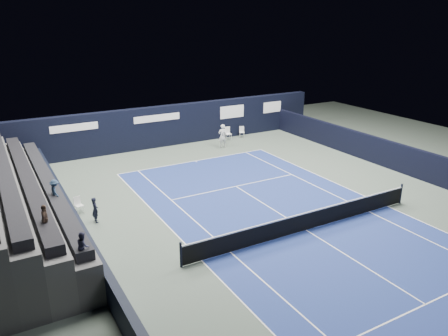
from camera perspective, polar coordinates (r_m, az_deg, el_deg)
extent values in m
plane|color=#49574D|center=(22.37, 7.42, -6.02)|extent=(48.00, 48.00, 0.00)
cube|color=navy|center=(20.98, 10.70, -7.99)|extent=(10.97, 23.77, 0.01)
cube|color=black|center=(31.61, 18.53, 2.45)|extent=(0.30, 22.00, 1.80)
cube|color=silver|center=(35.33, 0.56, 4.47)|extent=(0.51, 0.50, 0.04)
cube|color=silver|center=(35.45, 0.43, 4.99)|extent=(0.46, 0.10, 0.55)
cylinder|color=silver|center=(35.63, 0.74, 4.19)|extent=(0.03, 0.03, 0.48)
cylinder|color=silver|center=(35.49, 0.15, 4.13)|extent=(0.03, 0.03, 0.48)
cylinder|color=silver|center=(35.30, 0.96, 4.05)|extent=(0.03, 0.03, 0.48)
cylinder|color=silver|center=(35.16, 0.37, 3.99)|extent=(0.03, 0.03, 0.48)
cube|color=white|center=(35.45, 0.42, 5.13)|extent=(0.38, 0.14, 0.35)
cube|color=silver|center=(36.13, 2.35, 4.68)|extent=(0.52, 0.51, 0.04)
cube|color=silver|center=(36.24, 2.32, 5.13)|extent=(0.37, 0.19, 0.47)
cylinder|color=silver|center=(36.36, 2.59, 4.43)|extent=(0.02, 0.02, 0.42)
cylinder|color=silver|center=(36.31, 2.05, 4.42)|extent=(0.02, 0.02, 0.42)
cylinder|color=silver|center=(36.05, 2.65, 4.30)|extent=(0.02, 0.02, 0.42)
cylinder|color=silver|center=(36.01, 2.11, 4.29)|extent=(0.02, 0.02, 0.42)
cube|color=silver|center=(23.40, -18.41, -4.68)|extent=(0.46, 0.44, 0.04)
cube|color=silver|center=(23.46, -18.66, -4.05)|extent=(0.36, 0.13, 0.44)
cylinder|color=silver|center=(23.67, -18.19, -4.90)|extent=(0.02, 0.02, 0.39)
cylinder|color=silver|center=(23.54, -18.87, -5.11)|extent=(0.02, 0.02, 0.39)
cylinder|color=silver|center=(23.42, -17.84, -5.12)|extent=(0.02, 0.02, 0.39)
cylinder|color=silver|center=(23.29, -18.52, -5.34)|extent=(0.02, 0.02, 0.39)
imported|color=black|center=(22.03, -16.48, -5.27)|extent=(0.35, 0.49, 1.29)
cube|color=white|center=(30.25, -3.80, 0.94)|extent=(10.97, 0.06, 0.00)
cube|color=white|center=(24.62, 20.59, -4.71)|extent=(0.06, 23.77, 0.00)
cube|color=white|center=(18.28, -2.93, -12.00)|extent=(0.06, 23.77, 0.00)
cube|color=white|center=(23.64, 18.42, -5.44)|extent=(0.06, 23.77, 0.00)
cube|color=white|center=(18.84, 0.86, -10.95)|extent=(0.06, 23.77, 0.00)
cube|color=white|center=(25.71, 1.57, -2.40)|extent=(8.23, 0.06, 0.00)
cube|color=white|center=(17.36, 24.83, -15.86)|extent=(8.23, 0.06, 0.00)
cube|color=white|center=(20.98, 10.70, -7.98)|extent=(0.06, 12.80, 0.00)
cube|color=white|center=(30.12, -3.67, 0.86)|extent=(0.06, 0.30, 0.00)
cylinder|color=black|center=(25.09, 22.10, -3.11)|extent=(0.10, 0.10, 1.10)
cylinder|color=black|center=(17.68, -5.66, -11.22)|extent=(0.10, 0.10, 1.10)
cube|color=black|center=(20.78, 10.78, -6.87)|extent=(12.80, 0.03, 0.86)
cube|color=white|center=(20.59, 10.85, -5.75)|extent=(12.80, 0.05, 0.06)
cube|color=black|center=(33.89, -7.28, 5.54)|extent=(26.00, 0.60, 3.10)
cube|color=silver|center=(31.52, -18.97, 5.00)|extent=(3.20, 0.02, 0.50)
cube|color=silver|center=(33.08, -8.73, 6.46)|extent=(3.60, 0.02, 0.50)
cube|color=silver|center=(35.88, 1.07, 7.35)|extent=(2.20, 0.02, 1.00)
cube|color=silver|center=(38.03, 6.32, 7.92)|extent=(1.80, 0.02, 0.90)
cube|color=black|center=(22.10, -19.56, -5.65)|extent=(0.30, 22.00, 1.20)
cube|color=silver|center=(16.07, -14.04, -14.99)|extent=(0.02, 2.00, 0.45)
cube|color=silver|center=(19.02, -17.03, -9.54)|extent=(0.02, 2.40, 0.45)
cube|color=silver|center=(22.13, -19.13, -5.58)|extent=(0.02, 2.00, 0.45)
cube|color=#48484A|center=(22.86, -21.57, -4.46)|extent=(0.90, 16.00, 1.65)
cube|color=#515154|center=(22.70, -23.88, -4.32)|extent=(0.90, 16.00, 2.10)
cube|color=#464648|center=(22.58, -26.21, -4.17)|extent=(0.90, 16.00, 2.55)
cube|color=black|center=(22.49, -21.89, -2.06)|extent=(0.63, 15.20, 0.40)
cube|color=black|center=(22.27, -24.30, -1.36)|extent=(0.63, 15.20, 0.40)
cube|color=black|center=(22.09, -26.76, -0.65)|extent=(0.63, 15.20, 0.40)
imported|color=#272942|center=(15.70, -17.91, -9.63)|extent=(0.43, 0.53, 1.00)
imported|color=#21344E|center=(20.59, -21.20, -2.87)|extent=(0.49, 0.75, 1.09)
imported|color=#4B382D|center=(16.95, -22.34, -6.15)|extent=(0.39, 0.67, 1.07)
imported|color=white|center=(33.16, -0.21, 4.21)|extent=(0.67, 0.46, 1.79)
cylinder|color=black|center=(32.79, -0.18, 4.33)|extent=(0.03, 0.29, 0.13)
torus|color=black|center=(32.56, 0.04, 4.40)|extent=(0.30, 0.13, 0.29)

